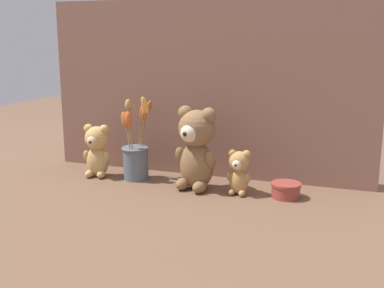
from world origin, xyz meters
name	(u,v)px	position (x,y,z in m)	size (l,w,h in m)	color
ground_plane	(190,188)	(0.00, 0.00, 0.00)	(4.00, 4.00, 0.00)	brown
backdrop_wall	(205,90)	(0.00, 0.17, 0.32)	(1.22, 0.02, 0.64)	#845B4C
teddy_bear_large	(196,147)	(0.02, 0.00, 0.15)	(0.16, 0.14, 0.28)	olive
teddy_bear_medium	(97,149)	(-0.37, 0.02, 0.10)	(0.11, 0.10, 0.20)	tan
teddy_bear_small	(239,171)	(0.17, -0.01, 0.08)	(0.08, 0.08, 0.15)	tan
flower_vase	(136,155)	(-0.22, 0.03, 0.09)	(0.13, 0.14, 0.31)	slate
decorative_tin_tall	(286,190)	(0.33, 0.01, 0.02)	(0.10, 0.10, 0.05)	#993D33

